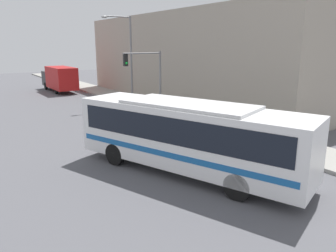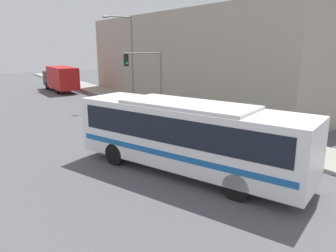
# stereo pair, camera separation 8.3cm
# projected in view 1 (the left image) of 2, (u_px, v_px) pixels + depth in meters

# --- Properties ---
(ground_plane) EXTENTS (120.00, 120.00, 0.00)m
(ground_plane) POSITION_uv_depth(u_px,v_px,m) (204.00, 174.00, 14.24)
(ground_plane) COLOR #515156
(sidewalk) EXTENTS (3.12, 70.00, 0.17)m
(sidewalk) POSITION_uv_depth(u_px,v_px,m) (123.00, 98.00, 33.60)
(sidewalk) COLOR gray
(sidewalk) RESTS_ON ground_plane
(building_facade) EXTENTS (6.00, 29.75, 8.30)m
(building_facade) POSITION_uv_depth(u_px,v_px,m) (183.00, 58.00, 31.77)
(building_facade) COLOR #9E9384
(building_facade) RESTS_ON ground_plane
(city_bus) EXTENTS (6.03, 10.69, 3.10)m
(city_bus) POSITION_uv_depth(u_px,v_px,m) (188.00, 133.00, 13.95)
(city_bus) COLOR white
(city_bus) RESTS_ON ground_plane
(delivery_truck) EXTENTS (2.25, 7.72, 2.92)m
(delivery_truck) POSITION_uv_depth(u_px,v_px,m) (59.00, 78.00, 38.67)
(delivery_truck) COLOR #B21919
(delivery_truck) RESTS_ON ground_plane
(fire_hydrant) EXTENTS (0.28, 0.37, 0.84)m
(fire_hydrant) POSITION_uv_depth(u_px,v_px,m) (219.00, 124.00, 20.58)
(fire_hydrant) COLOR #999999
(fire_hydrant) RESTS_ON sidewalk
(traffic_light_pole) EXTENTS (3.28, 0.35, 4.80)m
(traffic_light_pole) POSITION_uv_depth(u_px,v_px,m) (147.00, 71.00, 25.01)
(traffic_light_pole) COLOR slate
(traffic_light_pole) RESTS_ON sidewalk
(parking_meter) EXTENTS (0.14, 0.14, 1.31)m
(parking_meter) POSITION_uv_depth(u_px,v_px,m) (191.00, 109.00, 22.83)
(parking_meter) COLOR slate
(parking_meter) RESTS_ON sidewalk
(street_lamp) EXTENTS (2.81, 0.28, 7.71)m
(street_lamp) POSITION_uv_depth(u_px,v_px,m) (128.00, 53.00, 29.23)
(street_lamp) COLOR slate
(street_lamp) RESTS_ON sidewalk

